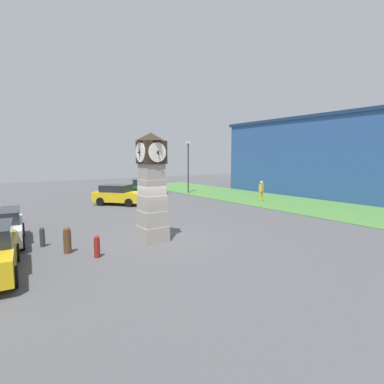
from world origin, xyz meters
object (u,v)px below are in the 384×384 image
Objects in this scene: street_lamp_near_road at (188,163)px; pedestrian_by_cars at (261,190)px; car_end_of_row at (145,186)px; bollard_mid_row at (67,240)px; bollard_far_row at (97,246)px; bollard_near_tower at (42,237)px; clock_tower at (152,189)px; car_far_lot at (119,195)px.

pedestrian_by_cars is at bearing 9.55° from street_lamp_near_road.
car_end_of_row is at bearing -153.73° from pedestrian_by_cars.
pedestrian_by_cars is (-4.64, 16.42, 0.48)m from bollard_mid_row.
bollard_mid_row is 1.42m from bollard_far_row.
bollard_far_row reaches higher than bollard_near_tower.
clock_tower is 17.57m from car_end_of_row.
street_lamp_near_road is (-14.38, 14.20, 2.71)m from bollard_far_row.
street_lamp_near_road is (-2.99, 8.74, 2.35)m from car_far_lot.
bollard_near_tower is 11.11m from car_far_lot.
car_far_lot is 11.61m from pedestrian_by_cars.
pedestrian_by_cars is at bearing 110.41° from bollard_far_row.
clock_tower is 5.67× the size of bollard_far_row.
car_end_of_row reaches higher than bollard_far_row.
pedestrian_by_cars is at bearing 100.43° from bollard_near_tower.
street_lamp_near_road reaches higher than bollard_mid_row.
clock_tower is 1.09× the size of car_end_of_row.
pedestrian_by_cars reaches higher than bollard_far_row.
pedestrian_by_cars is at bearing 111.44° from clock_tower.
clock_tower reaches higher than pedestrian_by_cars.
pedestrian_by_cars reaches higher than car_end_of_row.
car_far_lot is (-10.21, 6.24, 0.26)m from bollard_mid_row.
car_end_of_row is 11.93m from pedestrian_by_cars.
clock_tower is 2.74× the size of pedestrian_by_cars.
bollard_mid_row is at bearing -31.41° from car_far_lot.
car_far_lot is at bearing 141.68° from bollard_near_tower.
car_far_lot reaches higher than bollard_mid_row.
bollard_near_tower is at bearing -152.05° from bollard_far_row.
street_lamp_near_road is (-13.20, 14.98, 2.61)m from bollard_mid_row.
bollard_near_tower is 18.18m from car_end_of_row.
bollard_mid_row is 0.60× the size of pedestrian_by_cars.
car_end_of_row is at bearing 139.57° from bollard_near_tower.
pedestrian_by_cars is at bearing 26.27° from car_end_of_row.
car_far_lot reaches higher than car_end_of_row.
bollard_far_row is 12.64m from car_far_lot.
bollard_near_tower is at bearing -156.54° from bollard_mid_row.
car_far_lot is at bearing -43.73° from car_end_of_row.
bollard_near_tower is at bearing -79.57° from pedestrian_by_cars.
car_far_lot reaches higher than bollard_near_tower.
bollard_far_row is (2.68, 1.42, 0.01)m from bollard_near_tower.
clock_tower is at bearing 105.41° from bollard_far_row.
car_end_of_row is at bearing 147.89° from bollard_far_row.
pedestrian_by_cars is (-5.82, 15.65, 0.58)m from bollard_far_row.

